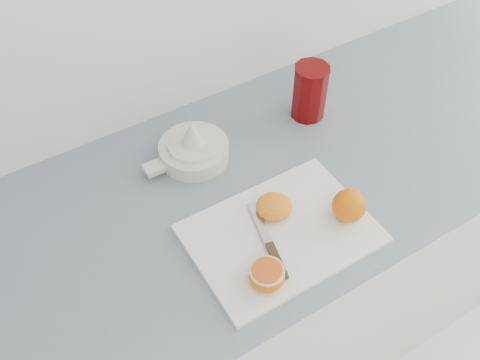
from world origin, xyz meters
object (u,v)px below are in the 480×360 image
Objects in this scene: counter at (254,281)px; citrus_juicer at (193,148)px; half_orange at (267,276)px; cutting_board at (281,234)px; red_tumbler at (309,93)px.

citrus_juicer is (-0.09, 0.13, 0.47)m from counter.
counter is 0.55m from half_orange.
cutting_board is 0.12m from half_orange.
half_orange reaches higher than cutting_board.
cutting_board is 0.29m from citrus_juicer.
citrus_juicer reaches higher than cutting_board.
half_orange reaches higher than counter.
citrus_juicer is at bearing 177.31° from red_tumbler.
red_tumbler is at bearing 44.82° from half_orange.
citrus_juicer is 0.31m from red_tumbler.
cutting_board is at bearing -106.75° from counter.
counter is 0.56m from red_tumbler.
red_tumbler is at bearing 45.66° from cutting_board.
half_orange is at bearing -135.18° from red_tumbler.
citrus_juicer reaches higher than counter.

